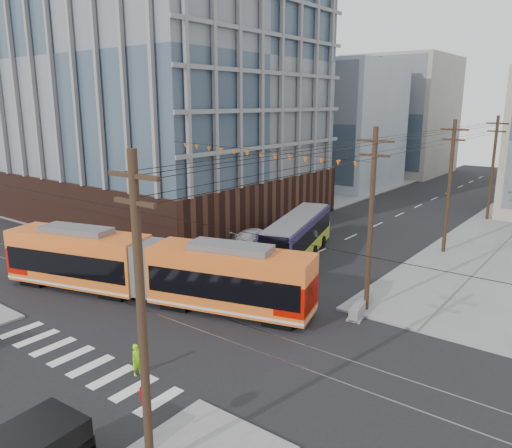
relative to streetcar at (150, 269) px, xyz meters
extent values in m
plane|color=slate|center=(3.35, -4.47, -2.04)|extent=(160.00, 160.00, 0.00)
cube|color=#381E16|center=(-18.65, 18.53, 12.26)|extent=(30.00, 25.00, 28.60)
cube|color=#8C99A5|center=(-13.65, 47.53, 6.96)|extent=(18.00, 16.00, 18.00)
cube|color=gray|center=(-10.65, 67.53, 7.96)|extent=(16.00, 18.00, 20.00)
cylinder|color=black|center=(11.85, -10.47, 3.46)|extent=(0.30, 0.30, 11.00)
imported|color=#9FA0AE|center=(-1.90, 6.59, -1.29)|extent=(2.33, 4.77, 1.51)
imported|color=silver|center=(-2.12, 14.12, -1.31)|extent=(2.87, 5.35, 1.47)
imported|color=#585D63|center=(-2.20, 19.24, -1.36)|extent=(3.04, 5.24, 1.37)
imported|color=#8FF40E|center=(6.54, -6.59, -1.28)|extent=(0.36, 0.55, 1.52)
cube|color=gray|center=(11.65, 6.27, -1.68)|extent=(1.49, 3.70, 0.72)
camera|label=1|loc=(23.50, -19.88, 10.26)|focal=35.00mm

